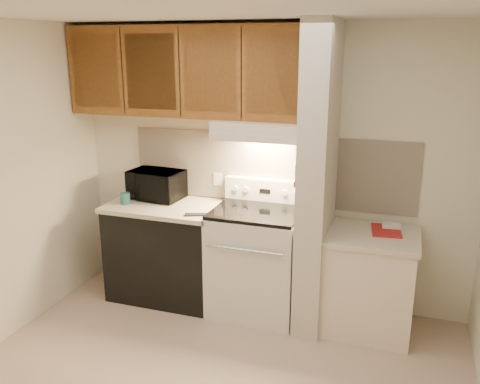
% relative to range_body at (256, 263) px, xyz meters
% --- Properties ---
extents(ceiling, '(3.60, 3.60, 0.00)m').
position_rel_range_body_xyz_m(ceiling, '(0.00, -1.16, 2.04)').
color(ceiling, white).
rests_on(ceiling, wall_back).
extents(wall_back, '(3.60, 2.50, 0.02)m').
position_rel_range_body_xyz_m(wall_back, '(0.00, 0.34, 0.79)').
color(wall_back, silver).
rests_on(wall_back, floor).
extents(backsplash, '(2.60, 0.02, 0.63)m').
position_rel_range_body_xyz_m(backsplash, '(0.00, 0.33, 0.78)').
color(backsplash, white).
rests_on(backsplash, wall_back).
extents(range_body, '(0.76, 0.65, 0.92)m').
position_rel_range_body_xyz_m(range_body, '(0.00, 0.00, 0.00)').
color(range_body, silver).
rests_on(range_body, floor).
extents(oven_window, '(0.50, 0.01, 0.30)m').
position_rel_range_body_xyz_m(oven_window, '(0.00, -0.32, 0.04)').
color(oven_window, black).
rests_on(oven_window, range_body).
extents(oven_handle, '(0.65, 0.02, 0.02)m').
position_rel_range_body_xyz_m(oven_handle, '(0.00, -0.35, 0.26)').
color(oven_handle, silver).
rests_on(oven_handle, range_body).
extents(cooktop, '(0.74, 0.64, 0.03)m').
position_rel_range_body_xyz_m(cooktop, '(0.00, 0.00, 0.48)').
color(cooktop, black).
rests_on(cooktop, range_body).
extents(range_backguard, '(0.76, 0.08, 0.20)m').
position_rel_range_body_xyz_m(range_backguard, '(0.00, 0.28, 0.59)').
color(range_backguard, silver).
rests_on(range_backguard, range_body).
extents(range_display, '(0.10, 0.01, 0.04)m').
position_rel_range_body_xyz_m(range_display, '(0.00, 0.24, 0.59)').
color(range_display, black).
rests_on(range_display, range_backguard).
extents(range_knob_left_outer, '(0.05, 0.02, 0.05)m').
position_rel_range_body_xyz_m(range_knob_left_outer, '(-0.28, 0.24, 0.59)').
color(range_knob_left_outer, silver).
rests_on(range_knob_left_outer, range_backguard).
extents(range_knob_left_inner, '(0.05, 0.02, 0.05)m').
position_rel_range_body_xyz_m(range_knob_left_inner, '(-0.18, 0.24, 0.59)').
color(range_knob_left_inner, silver).
rests_on(range_knob_left_inner, range_backguard).
extents(range_knob_right_inner, '(0.05, 0.02, 0.05)m').
position_rel_range_body_xyz_m(range_knob_right_inner, '(0.18, 0.24, 0.59)').
color(range_knob_right_inner, silver).
rests_on(range_knob_right_inner, range_backguard).
extents(range_knob_right_outer, '(0.05, 0.02, 0.05)m').
position_rel_range_body_xyz_m(range_knob_right_outer, '(0.28, 0.24, 0.59)').
color(range_knob_right_outer, silver).
rests_on(range_knob_right_outer, range_backguard).
extents(dishwasher_front, '(1.00, 0.63, 0.87)m').
position_rel_range_body_xyz_m(dishwasher_front, '(-0.88, 0.01, -0.03)').
color(dishwasher_front, black).
rests_on(dishwasher_front, floor).
extents(left_countertop, '(1.04, 0.67, 0.04)m').
position_rel_range_body_xyz_m(left_countertop, '(-0.88, 0.01, 0.43)').
color(left_countertop, beige).
rests_on(left_countertop, dishwasher_front).
extents(spoon_rest, '(0.21, 0.13, 0.01)m').
position_rel_range_body_xyz_m(spoon_rest, '(-0.48, -0.19, 0.46)').
color(spoon_rest, black).
rests_on(spoon_rest, left_countertop).
extents(teal_jar, '(0.12, 0.12, 0.10)m').
position_rel_range_body_xyz_m(teal_jar, '(-1.23, -0.09, 0.50)').
color(teal_jar, '#286367').
rests_on(teal_jar, left_countertop).
extents(outlet, '(0.08, 0.01, 0.12)m').
position_rel_range_body_xyz_m(outlet, '(-0.48, 0.32, 0.64)').
color(outlet, beige).
rests_on(outlet, backsplash).
extents(microwave, '(0.52, 0.37, 0.27)m').
position_rel_range_body_xyz_m(microwave, '(-1.03, 0.15, 0.58)').
color(microwave, black).
rests_on(microwave, left_countertop).
extents(partition_pillar, '(0.22, 0.70, 2.50)m').
position_rel_range_body_xyz_m(partition_pillar, '(0.51, -0.01, 0.79)').
color(partition_pillar, beige).
rests_on(partition_pillar, floor).
extents(pillar_trim, '(0.01, 0.70, 0.04)m').
position_rel_range_body_xyz_m(pillar_trim, '(0.39, -0.01, 0.84)').
color(pillar_trim, brown).
rests_on(pillar_trim, partition_pillar).
extents(knife_strip, '(0.02, 0.42, 0.04)m').
position_rel_range_body_xyz_m(knife_strip, '(0.39, -0.06, 0.86)').
color(knife_strip, black).
rests_on(knife_strip, partition_pillar).
extents(knife_blade_a, '(0.01, 0.03, 0.16)m').
position_rel_range_body_xyz_m(knife_blade_a, '(0.38, -0.20, 0.76)').
color(knife_blade_a, silver).
rests_on(knife_blade_a, knife_strip).
extents(knife_handle_a, '(0.02, 0.02, 0.10)m').
position_rel_range_body_xyz_m(knife_handle_a, '(0.38, -0.21, 0.91)').
color(knife_handle_a, black).
rests_on(knife_handle_a, knife_strip).
extents(knife_blade_b, '(0.01, 0.04, 0.18)m').
position_rel_range_body_xyz_m(knife_blade_b, '(0.38, -0.14, 0.75)').
color(knife_blade_b, silver).
rests_on(knife_blade_b, knife_strip).
extents(knife_handle_b, '(0.02, 0.02, 0.10)m').
position_rel_range_body_xyz_m(knife_handle_b, '(0.38, -0.13, 0.91)').
color(knife_handle_b, black).
rests_on(knife_handle_b, knife_strip).
extents(knife_blade_c, '(0.01, 0.04, 0.20)m').
position_rel_range_body_xyz_m(knife_blade_c, '(0.38, -0.04, 0.74)').
color(knife_blade_c, silver).
rests_on(knife_blade_c, knife_strip).
extents(knife_handle_c, '(0.02, 0.02, 0.10)m').
position_rel_range_body_xyz_m(knife_handle_c, '(0.38, -0.06, 0.91)').
color(knife_handle_c, black).
rests_on(knife_handle_c, knife_strip).
extents(knife_blade_d, '(0.01, 0.04, 0.16)m').
position_rel_range_body_xyz_m(knife_blade_d, '(0.38, 0.03, 0.76)').
color(knife_blade_d, silver).
rests_on(knife_blade_d, knife_strip).
extents(knife_handle_d, '(0.02, 0.02, 0.10)m').
position_rel_range_body_xyz_m(knife_handle_d, '(0.38, 0.03, 0.91)').
color(knife_handle_d, black).
rests_on(knife_handle_d, knife_strip).
extents(knife_blade_e, '(0.01, 0.04, 0.18)m').
position_rel_range_body_xyz_m(knife_blade_e, '(0.38, 0.10, 0.75)').
color(knife_blade_e, silver).
rests_on(knife_blade_e, knife_strip).
extents(knife_handle_e, '(0.02, 0.02, 0.10)m').
position_rel_range_body_xyz_m(knife_handle_e, '(0.38, 0.12, 0.91)').
color(knife_handle_e, black).
rests_on(knife_handle_e, knife_strip).
extents(oven_mitt, '(0.03, 0.11, 0.27)m').
position_rel_range_body_xyz_m(oven_mitt, '(0.38, 0.17, 0.70)').
color(oven_mitt, gray).
rests_on(oven_mitt, partition_pillar).
extents(right_cab_base, '(0.70, 0.60, 0.81)m').
position_rel_range_body_xyz_m(right_cab_base, '(0.97, -0.01, -0.06)').
color(right_cab_base, beige).
rests_on(right_cab_base, floor).
extents(right_countertop, '(0.74, 0.64, 0.04)m').
position_rel_range_body_xyz_m(right_countertop, '(0.97, -0.01, 0.37)').
color(right_countertop, beige).
rests_on(right_countertop, right_cab_base).
extents(red_folder, '(0.26, 0.34, 0.01)m').
position_rel_range_body_xyz_m(red_folder, '(1.07, 0.09, 0.40)').
color(red_folder, '#B4201F').
rests_on(red_folder, right_countertop).
extents(white_box, '(0.15, 0.11, 0.04)m').
position_rel_range_body_xyz_m(white_box, '(1.11, 0.17, 0.41)').
color(white_box, white).
rests_on(white_box, right_countertop).
extents(range_hood, '(0.78, 0.44, 0.15)m').
position_rel_range_body_xyz_m(range_hood, '(0.00, 0.12, 1.17)').
color(range_hood, beige).
rests_on(range_hood, upper_cabinets).
extents(hood_lip, '(0.78, 0.04, 0.06)m').
position_rel_range_body_xyz_m(hood_lip, '(0.00, -0.08, 1.12)').
color(hood_lip, beige).
rests_on(hood_lip, range_hood).
extents(upper_cabinets, '(2.18, 0.33, 0.77)m').
position_rel_range_body_xyz_m(upper_cabinets, '(-0.69, 0.17, 1.62)').
color(upper_cabinets, brown).
rests_on(upper_cabinets, wall_back).
extents(cab_door_a, '(0.46, 0.01, 0.63)m').
position_rel_range_body_xyz_m(cab_door_a, '(-1.51, 0.01, 1.62)').
color(cab_door_a, brown).
rests_on(cab_door_a, upper_cabinets).
extents(cab_gap_a, '(0.01, 0.01, 0.73)m').
position_rel_range_body_xyz_m(cab_gap_a, '(-1.23, 0.01, 1.62)').
color(cab_gap_a, black).
rests_on(cab_gap_a, upper_cabinets).
extents(cab_door_b, '(0.46, 0.01, 0.63)m').
position_rel_range_body_xyz_m(cab_door_b, '(-0.96, 0.01, 1.62)').
color(cab_door_b, brown).
rests_on(cab_door_b, upper_cabinets).
extents(cab_gap_b, '(0.01, 0.01, 0.73)m').
position_rel_range_body_xyz_m(cab_gap_b, '(-0.69, 0.01, 1.62)').
color(cab_gap_b, black).
rests_on(cab_gap_b, upper_cabinets).
extents(cab_door_c, '(0.46, 0.01, 0.63)m').
position_rel_range_body_xyz_m(cab_door_c, '(-0.42, 0.01, 1.62)').
color(cab_door_c, brown).
rests_on(cab_door_c, upper_cabinets).
extents(cab_gap_c, '(0.01, 0.01, 0.73)m').
position_rel_range_body_xyz_m(cab_gap_c, '(-0.14, 0.01, 1.62)').
color(cab_gap_c, black).
rests_on(cab_gap_c, upper_cabinets).
extents(cab_door_d, '(0.46, 0.01, 0.63)m').
position_rel_range_body_xyz_m(cab_door_d, '(0.13, 0.01, 1.62)').
color(cab_door_d, brown).
rests_on(cab_door_d, upper_cabinets).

